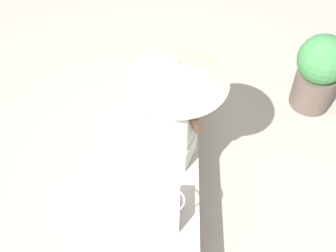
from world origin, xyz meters
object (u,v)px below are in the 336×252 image
Objects in this scene: tote_bag_canvas at (172,209)px; planter_near at (319,71)px; parasol at (177,72)px; handbag_black at (163,95)px; magazine at (167,83)px; person_seated at (172,124)px.

tote_bag_canvas is 0.31× the size of planter_near.
parasol is 2.85× the size of handbag_black.
handbag_black is 1.36× the size of tote_bag_canvas.
planter_near is at bearing 139.66° from tote_bag_canvas.
handbag_black reaches higher than magazine.
parasol reaches higher than person_seated.
handbag_black is at bearing -169.72° from person_seated.
handbag_black is at bearing -165.27° from parasol.
planter_near is (-1.07, 1.45, -0.37)m from person_seated.
tote_bag_canvas is at bearing -1.65° from parasol.
magazine is 0.33× the size of planter_near.
parasol is 1.22m from magazine.
person_seated reaches higher than magazine.
handbag_black is 0.38m from magazine.
parasol is 3.88× the size of tote_bag_canvas.
person_seated is 1.84m from planter_near.
parasol is 3.63× the size of magazine.
parasol is 0.88m from handbag_black.
planter_near is at bearing 86.73° from magazine.
planter_near is at bearing 109.08° from handbag_black.
planter_near is at bearing 126.54° from person_seated.
parasol reaches higher than handbag_black.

